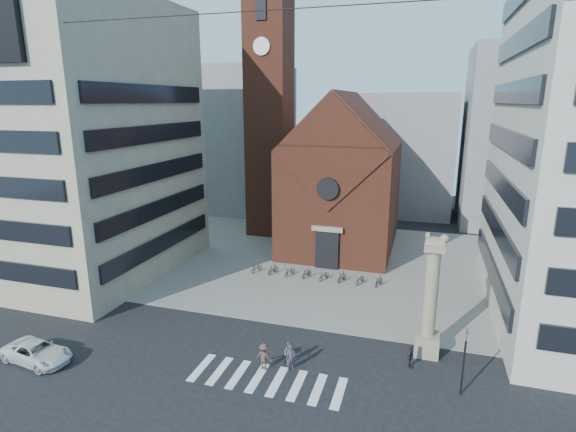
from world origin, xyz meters
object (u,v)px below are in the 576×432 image
Objects in this scene: lion_column at (430,308)px; pedestrian_1 at (289,353)px; white_car at (37,352)px; pedestrian_0 at (291,358)px; traffic_light at (464,360)px; pedestrian_2 at (410,356)px; scooter_0 at (257,268)px.

pedestrian_1 is (-8.67, -3.89, -2.69)m from lion_column.
white_car is 16.91m from pedestrian_0.
pedestrian_0 reaches higher than pedestrian_1.
pedestrian_0 reaches higher than white_car.
traffic_light is (1.99, -4.00, -1.17)m from lion_column.
pedestrian_0 is (-10.35, -0.51, -1.42)m from traffic_light.
lion_column is 5.29× the size of pedestrian_2.
traffic_light is 10.77m from pedestrian_1.
lion_column is 5.02× the size of pedestrian_0.
pedestrian_0 is 1.05× the size of scooter_0.
scooter_0 is (-18.56, 14.81, -1.80)m from traffic_light.
pedestrian_2 is (23.76, 6.57, 0.14)m from white_car.
scooter_0 is (-16.57, 10.81, -2.97)m from lion_column.
pedestrian_2 is at bearing -116.60° from lion_column.
white_car is at bearing 118.21° from pedestrian_2.
scooter_0 is at bearing 139.05° from pedestrian_1.
pedestrian_0 reaches higher than scooter_0.
white_car is 2.98× the size of pedestrian_2.
pedestrian_0 is at bearing 121.53° from pedestrian_2.
white_car reaches higher than scooter_0.
pedestrian_0 is 17.38m from scooter_0.
pedestrian_2 is at bearing -19.78° from scooter_0.
pedestrian_1 is (-0.31, 0.62, -0.09)m from pedestrian_0.
scooter_0 is (-8.21, 15.32, -0.38)m from pedestrian_0.
lion_column is 1.77× the size of white_car.
lion_column is at bearing 44.95° from pedestrian_1.
pedestrian_2 is at bearing 146.51° from traffic_light.
lion_column is at bearing -13.41° from scooter_0.
pedestrian_2 reaches higher than white_car.
pedestrian_2 is (7.35, 2.50, -0.05)m from pedestrian_0.
scooter_0 is at bearing 84.86° from pedestrian_0.
pedestrian_2 is 20.16m from scooter_0.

